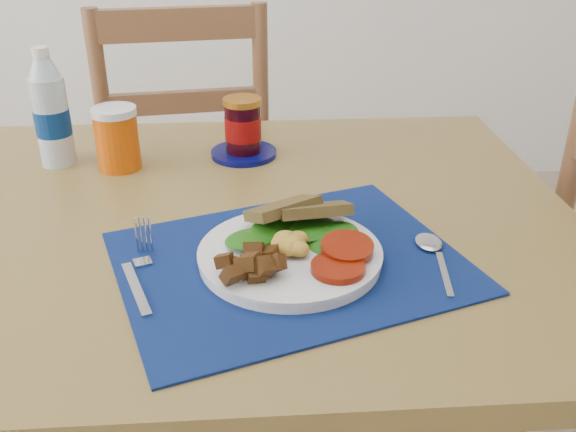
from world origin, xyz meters
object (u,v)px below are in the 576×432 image
Objects in this scene: chair_far at (186,144)px; water_bottle at (51,114)px; juice_glass at (117,140)px; jam_on_saucer at (243,131)px; breakfast_plate at (287,251)px.

chair_far is 0.58m from water_bottle.
jam_on_saucer is at bearing 10.98° from juice_glass.
jam_on_saucer reaches higher than breakfast_plate.
chair_far is 10.82× the size of juice_glass.
chair_far is at bearing 68.59° from water_bottle.
juice_glass is at bearing -169.02° from jam_on_saucer.
juice_glass is (0.12, -0.03, -0.04)m from water_bottle.
water_bottle reaches higher than jam_on_saucer.
juice_glass is (-0.29, 0.37, 0.03)m from breakfast_plate.
juice_glass reaches higher than breakfast_plate.
water_bottle is at bearing 114.71° from breakfast_plate.
jam_on_saucer is (0.16, -0.47, 0.20)m from chair_far.
water_bottle is at bearing 166.03° from juice_glass.
water_bottle is at bearing -177.53° from jam_on_saucer.
chair_far is at bearing 82.56° from breakfast_plate.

